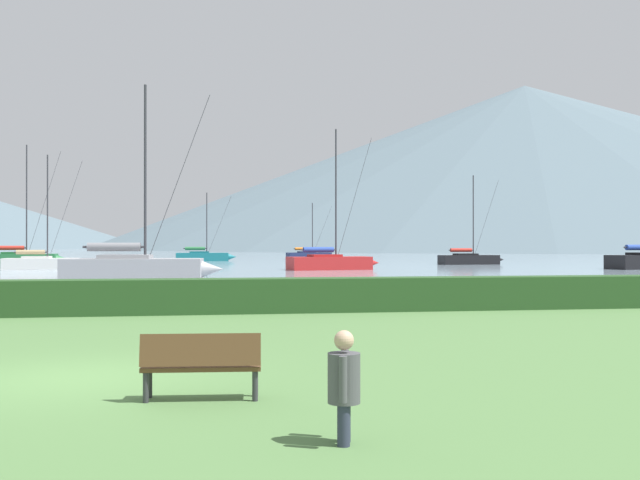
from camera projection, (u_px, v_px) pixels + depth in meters
The scene contains 13 objects.
ground_plane at pixel (73, 378), 12.17m from camera, with size 1000.00×1000.00×0.00m, color #517A42.
harbor_water at pixel (189, 254), 147.43m from camera, with size 320.00×246.00×0.00m, color #8499A8.
hedge_line at pixel (133, 297), 23.04m from camera, with size 80.00×1.20×1.08m, color #284C23.
sailboat_slip_0 at pixel (470, 259), 75.88m from camera, with size 6.98×2.51×9.05m.
sailboat_slip_2 at pixel (331, 262), 60.81m from camera, with size 7.95×3.52×11.48m.
sailboat_slip_3 at pixel (42, 262), 61.56m from camera, with size 6.79×2.01×9.46m.
sailboat_slip_4 at pixel (136, 267), 44.16m from camera, with size 9.42×3.38×11.56m.
sailboat_slip_5 at pixel (203, 256), 89.97m from camera, with size 7.20×2.22×8.23m.
sailboat_slip_6 at pixel (21, 258), 74.47m from camera, with size 8.03×2.54×11.98m.
sailboat_slip_7 at pixel (310, 255), 98.35m from camera, with size 6.80×2.95×7.43m.
park_bench_near_path at pixel (201, 363), 10.47m from camera, with size 1.70×0.61×0.95m.
person_seated_viewer at pixel (344, 382), 8.21m from camera, with size 0.36×0.56×1.25m.
distant_hill_central_peak at pixel (525, 167), 315.51m from camera, with size 355.15×355.15×68.54m, color slate.
Camera 1 is at (2.04, -12.67, 2.21)m, focal length 42.01 mm.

